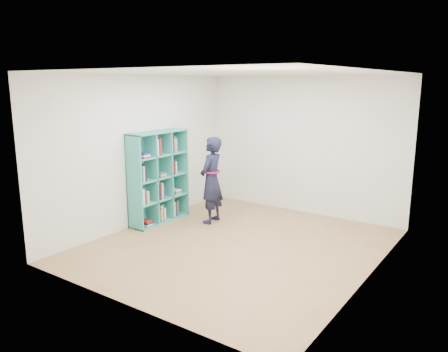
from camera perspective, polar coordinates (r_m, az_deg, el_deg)
The scene contains 9 objects.
floor at distance 6.81m, azimuth 1.71°, elevation -9.05°, with size 4.50×4.50×0.00m, color olive.
ceiling at distance 6.36m, azimuth 1.86°, elevation 13.38°, with size 4.50×4.50×0.00m, color white.
wall_left at distance 7.72m, azimuth -10.78°, elevation 3.26°, with size 0.02×4.50×2.60m, color silver.
wall_right at distance 5.65m, azimuth 19.05°, elevation -0.39°, with size 0.02×4.50×2.60m, color silver.
wall_back at distance 8.41m, azimuth 10.19°, elevation 3.99°, with size 4.00×0.02×2.60m, color silver.
wall_front at distance 4.78m, azimuth -13.12°, elevation -2.24°, with size 4.00×0.02×2.60m, color silver.
bookshelf at distance 7.85m, azimuth -8.71°, elevation -0.29°, with size 0.36×1.22×1.63m.
person at distance 7.71m, azimuth -1.65°, elevation -0.54°, with size 0.45×0.61×1.54m.
smartphone at distance 7.83m, azimuth -2.25°, elevation 0.41°, with size 0.05×0.08×0.13m.
Camera 1 is at (3.46, -5.33, 2.45)m, focal length 35.00 mm.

